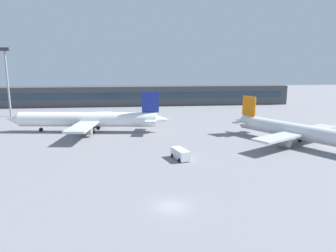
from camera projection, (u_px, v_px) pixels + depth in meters
The scene contains 6 objects.
ground_plane at pixel (153, 138), 80.19m from camera, with size 400.00×400.00×0.00m, color gray.
terminal_building at pixel (144, 95), 145.34m from camera, with size 136.69×12.13×9.00m.
airplane_near at pixel (304, 133), 71.44m from camera, with size 27.48×37.78×10.35m.
airplane_mid at pixel (87, 119), 86.64m from camera, with size 46.67×32.77×11.54m.
service_van_white at pixel (180, 154), 61.58m from camera, with size 3.42×5.56×2.08m.
floodlight_tower_west at pixel (7, 77), 110.45m from camera, with size 3.20×0.80×24.78m.
Camera 1 is at (-4.66, -38.02, 18.62)m, focal length 32.78 mm.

